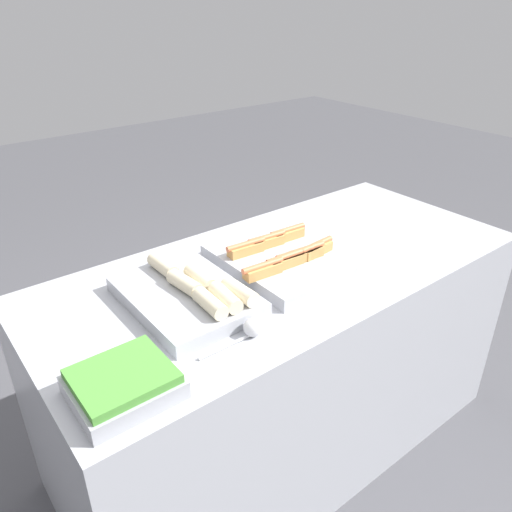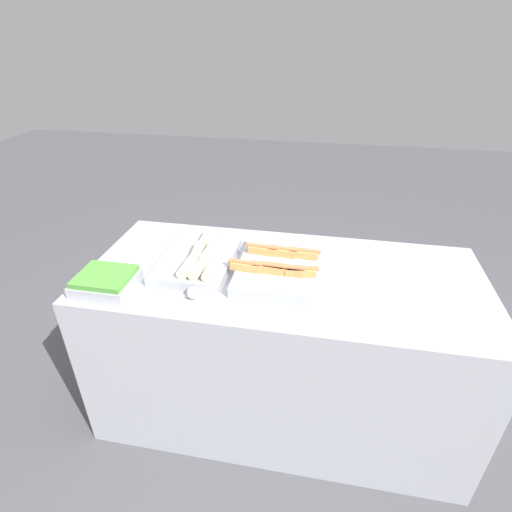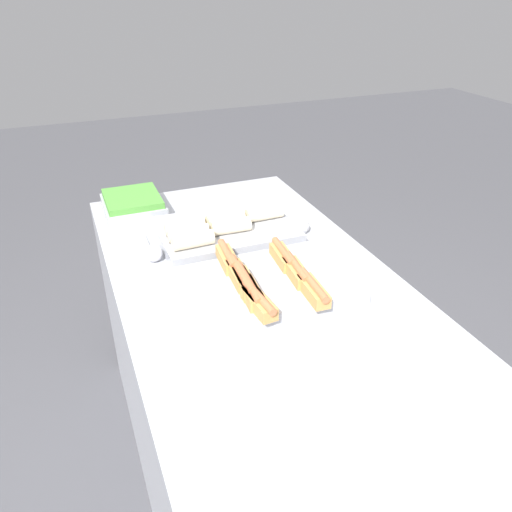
{
  "view_description": "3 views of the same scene",
  "coord_description": "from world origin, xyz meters",
  "px_view_note": "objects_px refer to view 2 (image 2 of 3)",
  "views": [
    {
      "loc": [
        -1.09,
        -1.22,
        1.8
      ],
      "look_at": [
        -0.14,
        0.0,
        0.98
      ],
      "focal_mm": 35.0,
      "sensor_mm": 36.0,
      "label": 1
    },
    {
      "loc": [
        0.16,
        -1.59,
        1.93
      ],
      "look_at": [
        -0.14,
        0.0,
        0.98
      ],
      "focal_mm": 28.0,
      "sensor_mm": 36.0,
      "label": 2
    },
    {
      "loc": [
        1.08,
        -0.49,
        1.72
      ],
      "look_at": [
        -0.14,
        0.0,
        0.98
      ],
      "focal_mm": 35.0,
      "sensor_mm": 36.0,
      "label": 3
    }
  ],
  "objects_px": {
    "tray_side_front": "(106,281)",
    "serving_spoon_far": "(222,236)",
    "tray_wraps": "(198,260)",
    "tray_hotdogs": "(276,266)",
    "serving_spoon_near": "(191,293)"
  },
  "relations": [
    {
      "from": "tray_hotdogs",
      "to": "tray_side_front",
      "type": "xyz_separation_m",
      "value": [
        -0.72,
        -0.26,
        0.0
      ]
    },
    {
      "from": "tray_wraps",
      "to": "tray_side_front",
      "type": "xyz_separation_m",
      "value": [
        -0.35,
        -0.26,
        0.0
      ]
    },
    {
      "from": "tray_side_front",
      "to": "tray_wraps",
      "type": "bearing_deg",
      "value": 36.59
    },
    {
      "from": "tray_hotdogs",
      "to": "tray_wraps",
      "type": "relative_size",
      "value": 1.04
    },
    {
      "from": "tray_hotdogs",
      "to": "serving_spoon_far",
      "type": "xyz_separation_m",
      "value": [
        -0.33,
        0.27,
        -0.01
      ]
    },
    {
      "from": "tray_side_front",
      "to": "serving_spoon_near",
      "type": "xyz_separation_m",
      "value": [
        0.4,
        -0.0,
        -0.01
      ]
    },
    {
      "from": "tray_side_front",
      "to": "serving_spoon_far",
      "type": "distance_m",
      "value": 0.67
    },
    {
      "from": "tray_side_front",
      "to": "serving_spoon_far",
      "type": "height_order",
      "value": "tray_side_front"
    },
    {
      "from": "tray_hotdogs",
      "to": "serving_spoon_far",
      "type": "bearing_deg",
      "value": 140.49
    },
    {
      "from": "serving_spoon_far",
      "to": "tray_hotdogs",
      "type": "bearing_deg",
      "value": -39.51
    },
    {
      "from": "tray_wraps",
      "to": "serving_spoon_far",
      "type": "distance_m",
      "value": 0.28
    },
    {
      "from": "tray_wraps",
      "to": "serving_spoon_far",
      "type": "relative_size",
      "value": 2.26
    },
    {
      "from": "tray_side_front",
      "to": "serving_spoon_far",
      "type": "bearing_deg",
      "value": 53.88
    },
    {
      "from": "tray_hotdogs",
      "to": "tray_side_front",
      "type": "height_order",
      "value": "tray_hotdogs"
    },
    {
      "from": "tray_side_front",
      "to": "serving_spoon_near",
      "type": "height_order",
      "value": "tray_side_front"
    }
  ]
}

